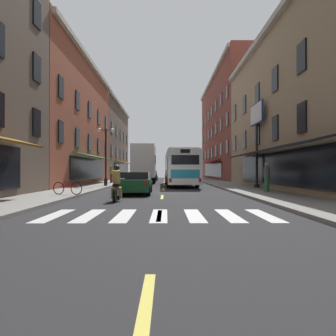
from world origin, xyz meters
TOP-DOWN VIEW (x-y plane):
  - ground_plane at (0.00, 0.00)m, footprint 34.80×80.00m
  - lane_centre_dashes at (0.00, -0.25)m, footprint 0.14×73.90m
  - crosswalk_near at (0.00, -10.00)m, footprint 7.10×2.80m
  - sidewalk_left at (-5.90, 0.00)m, footprint 3.00×80.00m
  - sidewalk_right at (5.90, 0.00)m, footprint 3.00×80.00m
  - storefront_row_right at (11.38, 0.17)m, footprint 9.44×79.90m
  - billboard_sign at (7.05, 2.95)m, footprint 0.40×2.82m
  - transit_bus at (1.50, 8.27)m, footprint 2.82×11.63m
  - box_truck at (-2.18, 13.39)m, footprint 2.56×7.74m
  - sedan_near at (-1.65, -1.45)m, footprint 2.02×4.53m
  - sedan_mid at (-1.99, 23.70)m, footprint 2.00×4.34m
  - motorcycle_rider at (-2.07, -5.63)m, footprint 0.62×2.07m
  - bicycle_near at (-4.98, -3.69)m, footprint 1.67×0.57m
  - pedestrian_near at (-5.51, 11.80)m, footprint 0.52×0.37m
  - pedestrian_mid at (6.19, -1.77)m, footprint 0.36×0.36m
  - street_lamp_twin at (-4.85, 5.51)m, footprint 1.42×0.32m

SIDE VIEW (x-z plane):
  - ground_plane at x=0.00m, z-range -0.10..0.00m
  - lane_centre_dashes at x=0.00m, z-range 0.00..0.01m
  - crosswalk_near at x=0.00m, z-range 0.00..0.01m
  - sidewalk_left at x=-5.90m, z-range 0.00..0.14m
  - sidewalk_right at x=5.90m, z-range 0.00..0.14m
  - bicycle_near at x=-4.98m, z-range 0.05..0.96m
  - sedan_near at x=-1.65m, z-range 0.02..1.34m
  - sedan_mid at x=-1.99m, z-range 0.02..1.38m
  - motorcycle_rider at x=-2.07m, z-range -0.12..1.54m
  - pedestrian_mid at x=6.19m, z-range 0.17..1.91m
  - pedestrian_near at x=-5.51m, z-range 0.20..2.00m
  - transit_bus at x=1.50m, z-range 0.08..3.28m
  - box_truck at x=-2.18m, z-range 0.03..4.12m
  - street_lamp_twin at x=-4.85m, z-range 0.41..5.24m
  - billboard_sign at x=7.05m, z-range 1.78..8.14m
  - storefront_row_right at x=11.38m, z-range -0.62..15.27m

